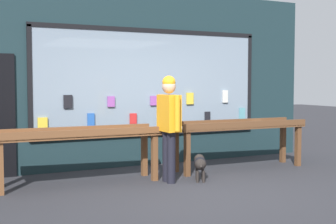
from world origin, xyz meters
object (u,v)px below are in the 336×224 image
(person_browsing, at_px, (169,120))
(small_dog, at_px, (200,163))
(display_table_right, at_px, (239,130))
(display_table_left, at_px, (79,139))

(person_browsing, distance_m, small_dog, 0.89)
(person_browsing, xyz_separation_m, small_dog, (0.50, -0.13, -0.73))
(small_dog, bearing_deg, display_table_right, -36.65)
(display_table_right, distance_m, small_dog, 1.41)
(display_table_left, distance_m, small_dog, 1.99)
(display_table_right, distance_m, person_browsing, 1.79)
(display_table_right, xyz_separation_m, person_browsing, (-1.70, -0.48, 0.29))
(person_browsing, relative_size, small_dog, 3.49)
(display_table_left, relative_size, display_table_right, 1.00)
(display_table_right, relative_size, small_dog, 5.30)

